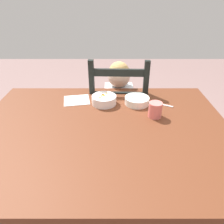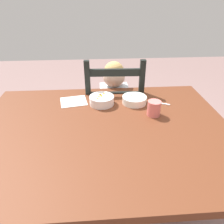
# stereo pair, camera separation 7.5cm
# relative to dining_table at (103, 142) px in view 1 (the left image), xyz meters

# --- Properties ---
(ground_plane) EXTENTS (8.00, 8.00, 0.00)m
(ground_plane) POSITION_rel_dining_table_xyz_m (0.00, 0.00, -0.68)
(ground_plane) COLOR gray
(dining_table) EXTENTS (1.40, 1.06, 0.78)m
(dining_table) POSITION_rel_dining_table_xyz_m (0.00, 0.00, 0.00)
(dining_table) COLOR #5E2E1A
(dining_table) RESTS_ON ground
(dining_chair) EXTENTS (0.43, 0.43, 1.02)m
(dining_chair) POSITION_rel_dining_table_xyz_m (0.10, 0.57, -0.21)
(dining_chair) COLOR black
(dining_chair) RESTS_ON ground
(child_figure) EXTENTS (0.32, 0.31, 0.96)m
(child_figure) POSITION_rel_dining_table_xyz_m (0.10, 0.57, -0.05)
(child_figure) COLOR silver
(child_figure) RESTS_ON ground
(bowl_of_peas) EXTENTS (0.16, 0.16, 0.05)m
(bowl_of_peas) POSITION_rel_dining_table_xyz_m (0.21, 0.28, 0.12)
(bowl_of_peas) COLOR white
(bowl_of_peas) RESTS_ON dining_table
(bowl_of_carrots) EXTENTS (0.16, 0.16, 0.06)m
(bowl_of_carrots) POSITION_rel_dining_table_xyz_m (-0.00, 0.28, 0.13)
(bowl_of_carrots) COLOR white
(bowl_of_carrots) RESTS_ON dining_table
(spoon) EXTENTS (0.13, 0.08, 0.01)m
(spoon) POSITION_rel_dining_table_xyz_m (0.35, 0.27, 0.10)
(spoon) COLOR silver
(spoon) RESTS_ON dining_table
(drinking_cup) EXTENTS (0.08, 0.08, 0.09)m
(drinking_cup) POSITION_rel_dining_table_xyz_m (0.30, 0.12, 0.14)
(drinking_cup) COLOR #E2706A
(drinking_cup) RESTS_ON dining_table
(paper_napkin) EXTENTS (0.19, 0.18, 0.00)m
(paper_napkin) POSITION_rel_dining_table_xyz_m (-0.19, 0.33, 0.10)
(paper_napkin) COLOR white
(paper_napkin) RESTS_ON dining_table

